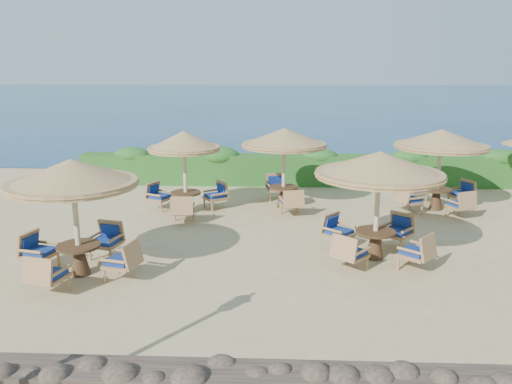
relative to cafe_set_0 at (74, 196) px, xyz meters
name	(u,v)px	position (x,y,z in m)	size (l,w,h in m)	color
ground	(322,247)	(5.60, 1.99, -1.83)	(120.00, 120.00, 0.00)	tan
sea	(285,97)	(5.60, 71.99, -1.83)	(160.00, 160.00, 0.00)	navy
hedge	(307,170)	(5.60, 9.19, -1.23)	(18.00, 0.90, 1.20)	#1D4F19
cafe_set_0	(74,196)	(0.00, 0.00, 0.00)	(2.89, 2.89, 2.65)	beige
cafe_set_1	(379,183)	(6.82, 1.29, 0.05)	(3.06, 3.06, 2.65)	beige
cafe_set_3	(185,159)	(1.51, 4.97, -0.07)	(2.76, 2.56, 2.65)	beige
cafe_set_4	(284,148)	(4.64, 5.86, 0.18)	(2.81, 2.89, 2.65)	beige
cafe_set_5	(440,154)	(9.66, 5.78, 0.04)	(2.97, 2.97, 2.65)	beige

